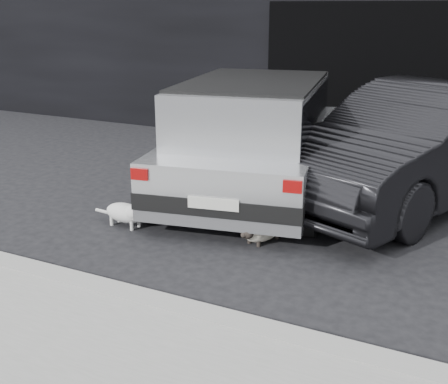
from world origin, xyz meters
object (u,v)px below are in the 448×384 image
at_px(second_car, 419,144).
at_px(cat_siamese, 261,232).
at_px(silver_hatchback, 255,131).
at_px(cat_white, 127,213).

relative_size(second_car, cat_siamese, 6.10).
bearing_deg(second_car, silver_hatchback, -142.69).
xyz_separation_m(cat_siamese, cat_white, (-1.61, -0.28, 0.05)).
bearing_deg(cat_siamese, second_car, -102.26).
bearing_deg(cat_siamese, cat_white, 27.58).
bearing_deg(silver_hatchback, cat_white, -123.74).
distance_m(silver_hatchback, cat_white, 2.20).
xyz_separation_m(second_car, cat_siamese, (-1.31, -2.26, -0.66)).
height_order(silver_hatchback, cat_siamese, silver_hatchback).
distance_m(silver_hatchback, second_car, 2.19).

